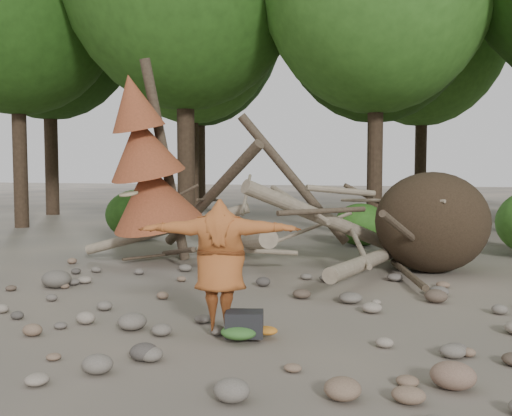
% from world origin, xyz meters
% --- Properties ---
extents(ground, '(120.00, 120.00, 0.00)m').
position_xyz_m(ground, '(0.00, 0.00, 0.00)').
color(ground, '#514C44').
rests_on(ground, ground).
extents(deadfall_pile, '(8.55, 5.24, 3.30)m').
position_xyz_m(deadfall_pile, '(2.02, 4.24, 0.95)').
color(deadfall_pile, '#332619').
rests_on(deadfall_pile, ground).
extents(dead_conifer, '(2.06, 2.16, 4.35)m').
position_xyz_m(dead_conifer, '(-3.12, 3.37, 2.11)').
color(dead_conifer, '#4C3F30').
rests_on(dead_conifer, ground).
extents(bush_left, '(1.80, 1.80, 1.44)m').
position_xyz_m(bush_left, '(-5.50, 7.20, 0.72)').
color(bush_left, '#244F15').
rests_on(bush_left, ground).
extents(bush_mid, '(1.40, 1.40, 1.12)m').
position_xyz_m(bush_mid, '(0.80, 7.80, 0.56)').
color(bush_mid, '#30641D').
rests_on(bush_mid, ground).
extents(frisbee_thrower, '(2.55, 0.98, 1.68)m').
position_xyz_m(frisbee_thrower, '(0.16, -0.93, 0.88)').
color(frisbee_thrower, '#9D5023').
rests_on(frisbee_thrower, ground).
extents(backpack, '(0.51, 0.40, 0.30)m').
position_xyz_m(backpack, '(0.51, -1.05, 0.15)').
color(backpack, black).
rests_on(backpack, ground).
extents(cloth_green, '(0.43, 0.36, 0.16)m').
position_xyz_m(cloth_green, '(0.48, -1.16, 0.08)').
color(cloth_green, '#346428').
rests_on(cloth_green, ground).
extents(cloth_orange, '(0.27, 0.22, 0.10)m').
position_xyz_m(cloth_orange, '(0.74, -0.89, 0.05)').
color(cloth_orange, '#C07121').
rests_on(cloth_orange, ground).
extents(boulder_front_right, '(0.42, 0.38, 0.25)m').
position_xyz_m(boulder_front_right, '(2.83, -1.87, 0.13)').
color(boulder_front_right, '#7B5F4D').
rests_on(boulder_front_right, ground).
extents(boulder_mid_left, '(0.51, 0.46, 0.31)m').
position_xyz_m(boulder_mid_left, '(-3.52, 0.84, 0.15)').
color(boulder_mid_left, '#5E584F').
rests_on(boulder_mid_left, ground).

